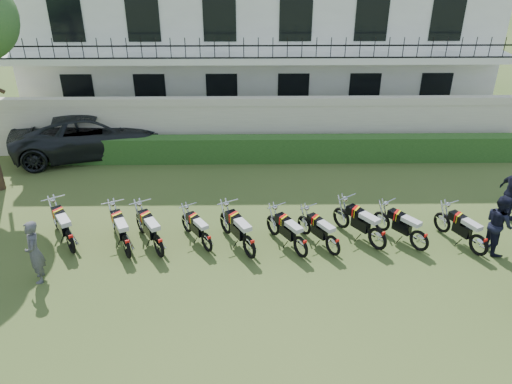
{
  "coord_description": "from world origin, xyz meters",
  "views": [
    {
      "loc": [
        -0.36,
        -10.5,
        7.99
      ],
      "look_at": [
        -0.18,
        2.28,
        1.24
      ],
      "focal_mm": 35.0,
      "sensor_mm": 36.0,
      "label": 1
    }
  ],
  "objects_px": {
    "motorcycle_1": "(126,242)",
    "suv": "(93,133)",
    "officer_4": "(499,224)",
    "motorcycle_3": "(207,238)",
    "motorcycle_4": "(249,242)",
    "motorcycle_2": "(158,241)",
    "motorcycle_8": "(420,236)",
    "motorcycle_6": "(333,241)",
    "inspector": "(34,252)",
    "motorcycle_0": "(70,237)",
    "motorcycle_9": "(480,240)",
    "motorcycle_7": "(378,234)",
    "motorcycle_5": "(301,242)"
  },
  "relations": [
    {
      "from": "motorcycle_1",
      "to": "motorcycle_6",
      "type": "xyz_separation_m",
      "value": [
        5.62,
        0.03,
        -0.05
      ]
    },
    {
      "from": "motorcycle_5",
      "to": "officer_4",
      "type": "distance_m",
      "value": 5.45
    },
    {
      "from": "motorcycle_4",
      "to": "motorcycle_7",
      "type": "bearing_deg",
      "value": -22.91
    },
    {
      "from": "motorcycle_4",
      "to": "officer_4",
      "type": "relative_size",
      "value": 1.1
    },
    {
      "from": "motorcycle_1",
      "to": "motorcycle_9",
      "type": "relative_size",
      "value": 1.06
    },
    {
      "from": "motorcycle_4",
      "to": "motorcycle_6",
      "type": "distance_m",
      "value": 2.29
    },
    {
      "from": "motorcycle_3",
      "to": "motorcycle_9",
      "type": "distance_m",
      "value": 7.45
    },
    {
      "from": "motorcycle_3",
      "to": "motorcycle_7",
      "type": "xyz_separation_m",
      "value": [
        4.74,
        0.02,
        0.07
      ]
    },
    {
      "from": "motorcycle_5",
      "to": "inspector",
      "type": "height_order",
      "value": "inspector"
    },
    {
      "from": "motorcycle_1",
      "to": "motorcycle_7",
      "type": "height_order",
      "value": "motorcycle_7"
    },
    {
      "from": "motorcycle_0",
      "to": "inspector",
      "type": "height_order",
      "value": "inspector"
    },
    {
      "from": "motorcycle_1",
      "to": "suv",
      "type": "height_order",
      "value": "suv"
    },
    {
      "from": "motorcycle_8",
      "to": "inspector",
      "type": "height_order",
      "value": "inspector"
    },
    {
      "from": "motorcycle_2",
      "to": "officer_4",
      "type": "xyz_separation_m",
      "value": [
        9.29,
        0.19,
        0.34
      ]
    },
    {
      "from": "motorcycle_8",
      "to": "motorcycle_7",
      "type": "bearing_deg",
      "value": 138.78
    },
    {
      "from": "motorcycle_4",
      "to": "inspector",
      "type": "xyz_separation_m",
      "value": [
        -5.37,
        -0.87,
        0.33
      ]
    },
    {
      "from": "motorcycle_2",
      "to": "inspector",
      "type": "relative_size",
      "value": 1.08
    },
    {
      "from": "motorcycle_1",
      "to": "motorcycle_4",
      "type": "height_order",
      "value": "motorcycle_4"
    },
    {
      "from": "motorcycle_0",
      "to": "motorcycle_3",
      "type": "distance_m",
      "value": 3.74
    },
    {
      "from": "motorcycle_3",
      "to": "motorcycle_7",
      "type": "bearing_deg",
      "value": -32.95
    },
    {
      "from": "motorcycle_3",
      "to": "motorcycle_8",
      "type": "bearing_deg",
      "value": -33.74
    },
    {
      "from": "motorcycle_4",
      "to": "motorcycle_6",
      "type": "relative_size",
      "value": 1.17
    },
    {
      "from": "motorcycle_0",
      "to": "motorcycle_3",
      "type": "xyz_separation_m",
      "value": [
        3.74,
        0.03,
        -0.09
      ]
    },
    {
      "from": "motorcycle_4",
      "to": "inspector",
      "type": "bearing_deg",
      "value": 160.62
    },
    {
      "from": "motorcycle_6",
      "to": "inspector",
      "type": "bearing_deg",
      "value": 154.91
    },
    {
      "from": "motorcycle_5",
      "to": "inspector",
      "type": "bearing_deg",
      "value": 155.82
    },
    {
      "from": "officer_4",
      "to": "motorcycle_3",
      "type": "bearing_deg",
      "value": 85.48
    },
    {
      "from": "motorcycle_0",
      "to": "motorcycle_7",
      "type": "xyz_separation_m",
      "value": [
        8.49,
        0.05,
        -0.01
      ]
    },
    {
      "from": "motorcycle_5",
      "to": "inspector",
      "type": "xyz_separation_m",
      "value": [
        -6.76,
        -0.89,
        0.36
      ]
    },
    {
      "from": "motorcycle_9",
      "to": "officer_4",
      "type": "bearing_deg",
      "value": -2.37
    },
    {
      "from": "motorcycle_5",
      "to": "officer_4",
      "type": "bearing_deg",
      "value": -28.95
    },
    {
      "from": "officer_4",
      "to": "motorcycle_9",
      "type": "bearing_deg",
      "value": 109.71
    },
    {
      "from": "officer_4",
      "to": "inspector",
      "type": "bearing_deg",
      "value": 91.25
    },
    {
      "from": "motorcycle_8",
      "to": "motorcycle_9",
      "type": "height_order",
      "value": "motorcycle_9"
    },
    {
      "from": "motorcycle_6",
      "to": "motorcycle_7",
      "type": "bearing_deg",
      "value": -20.9
    },
    {
      "from": "motorcycle_5",
      "to": "motorcycle_9",
      "type": "height_order",
      "value": "motorcycle_9"
    },
    {
      "from": "motorcycle_2",
      "to": "motorcycle_7",
      "type": "height_order",
      "value": "same"
    },
    {
      "from": "motorcycle_0",
      "to": "motorcycle_6",
      "type": "distance_m",
      "value": 7.21
    },
    {
      "from": "motorcycle_4",
      "to": "motorcycle_9",
      "type": "height_order",
      "value": "motorcycle_4"
    },
    {
      "from": "motorcycle_6",
      "to": "inspector",
      "type": "height_order",
      "value": "inspector"
    },
    {
      "from": "motorcycle_4",
      "to": "motorcycle_9",
      "type": "bearing_deg",
      "value": -28.26
    },
    {
      "from": "motorcycle_8",
      "to": "inspector",
      "type": "distance_m",
      "value": 10.16
    },
    {
      "from": "motorcycle_0",
      "to": "motorcycle_7",
      "type": "relative_size",
      "value": 1.05
    },
    {
      "from": "motorcycle_2",
      "to": "motorcycle_4",
      "type": "relative_size",
      "value": 0.98
    },
    {
      "from": "suv",
      "to": "motorcycle_1",
      "type": "bearing_deg",
      "value": -173.99
    },
    {
      "from": "motorcycle_6",
      "to": "motorcycle_7",
      "type": "relative_size",
      "value": 0.93
    },
    {
      "from": "motorcycle_6",
      "to": "motorcycle_1",
      "type": "bearing_deg",
      "value": 147.98
    },
    {
      "from": "motorcycle_8",
      "to": "suv",
      "type": "height_order",
      "value": "suv"
    },
    {
      "from": "motorcycle_6",
      "to": "suv",
      "type": "distance_m",
      "value": 11.12
    },
    {
      "from": "motorcycle_7",
      "to": "inspector",
      "type": "distance_m",
      "value": 9.02
    }
  ]
}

